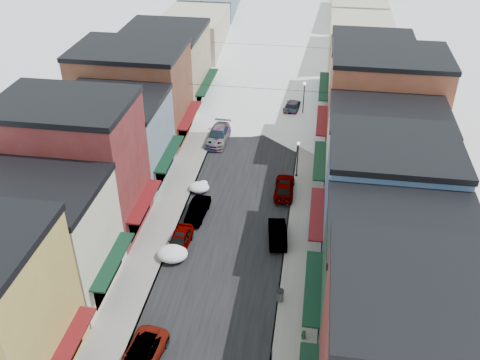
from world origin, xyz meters
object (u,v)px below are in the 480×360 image
(car_silver_sedan, at_px, (179,240))
(streetlamp_near, at_px, (298,155))
(trash_can, at_px, (280,295))
(car_white_suv, at_px, (141,357))
(car_green_sedan, at_px, (277,233))
(car_dark_hatch, at_px, (198,210))

(car_silver_sedan, xyz_separation_m, streetlamp_near, (9.41, 13.07, 1.99))
(car_silver_sedan, relative_size, trash_can, 4.20)
(car_white_suv, distance_m, streetlamp_near, 27.16)
(car_white_suv, bearing_deg, car_silver_sedan, 98.89)
(car_green_sedan, bearing_deg, streetlamp_near, -103.26)
(car_silver_sedan, bearing_deg, car_white_suv, -85.57)
(car_dark_hatch, bearing_deg, car_silver_sedan, -92.96)
(car_silver_sedan, distance_m, car_green_sedan, 8.70)
(car_dark_hatch, bearing_deg, trash_can, -44.60)
(car_green_sedan, relative_size, streetlamp_near, 1.10)
(car_green_sedan, xyz_separation_m, streetlamp_near, (1.03, 10.73, 1.98))
(car_green_sedan, relative_size, trash_can, 4.40)
(car_silver_sedan, bearing_deg, trash_can, -26.90)
(car_white_suv, bearing_deg, streetlamp_near, 77.53)
(car_silver_sedan, bearing_deg, car_green_sedan, 17.96)
(car_silver_sedan, distance_m, trash_can, 10.64)
(streetlamp_near, bearing_deg, car_dark_hatch, -136.51)
(trash_can, xyz_separation_m, streetlamp_near, (0.13, 18.27, 2.05))
(car_white_suv, xyz_separation_m, car_green_sedan, (7.94, 14.83, 0.01))
(streetlamp_near, bearing_deg, car_silver_sedan, -125.75)
(car_dark_hatch, height_order, streetlamp_near, streetlamp_near)
(car_green_sedan, height_order, streetlamp_near, streetlamp_near)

